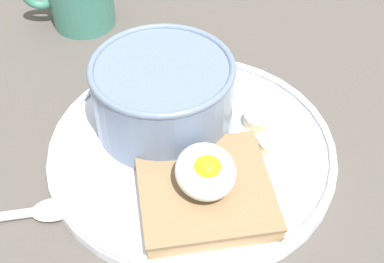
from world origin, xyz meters
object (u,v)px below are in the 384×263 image
object	(u,v)px
poached_egg	(208,171)
banana_slice_front	(273,144)
toast_slice	(208,189)
banana_slice_left	(258,120)
oatmeal_bowl	(163,95)
spoon	(16,215)

from	to	relation	value
poached_egg	banana_slice_front	distance (cm)	8.55
toast_slice	poached_egg	xyz separation A→B (cm)	(-0.09, 0.09, 2.39)
toast_slice	poached_egg	world-z (taller)	poached_egg
banana_slice_front	banana_slice_left	xyz separation A→B (cm)	(3.15, 0.49, 0.08)
oatmeal_bowl	poached_egg	bearing A→B (deg)	-167.45
toast_slice	banana_slice_left	bearing A→B (deg)	-40.75
toast_slice	spoon	world-z (taller)	toast_slice
toast_slice	banana_slice_front	bearing A→B (deg)	-58.43
oatmeal_bowl	banana_slice_left	distance (cm)	9.11
oatmeal_bowl	poached_egg	distance (cm)	9.49
oatmeal_bowl	banana_slice_front	bearing A→B (deg)	-119.16
banana_slice_front	spoon	bearing A→B (deg)	96.89
poached_egg	banana_slice_front	bearing A→B (deg)	-58.22
toast_slice	banana_slice_left	distance (cm)	9.67
toast_slice	banana_slice_front	distance (cm)	7.98
poached_egg	spoon	world-z (taller)	poached_egg
toast_slice	oatmeal_bowl	bearing A→B (deg)	13.20
toast_slice	banana_slice_front	xyz separation A→B (cm)	(4.18, -6.80, -0.34)
spoon	banana_slice_left	bearing A→B (deg)	-75.00
oatmeal_bowl	banana_slice_left	bearing A→B (deg)	-102.31
poached_egg	banana_slice_left	bearing A→B (deg)	-40.81
oatmeal_bowl	poached_egg	world-z (taller)	oatmeal_bowl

